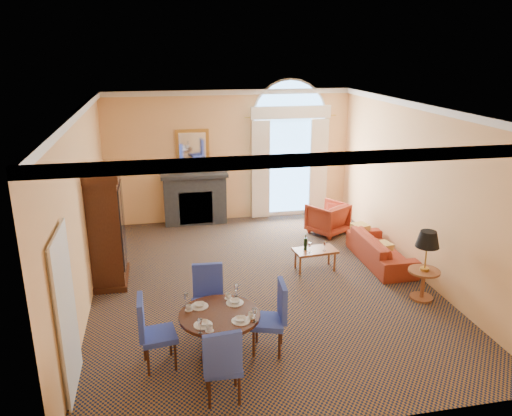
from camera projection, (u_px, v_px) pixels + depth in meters
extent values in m
plane|color=black|center=(261.00, 283.00, 9.22)|extent=(7.50, 7.50, 0.00)
cube|color=#FDBF79|center=(230.00, 156.00, 12.22)|extent=(6.00, 0.04, 3.20)
cube|color=#FDBF79|center=(83.00, 211.00, 8.15)|extent=(0.04, 7.50, 3.20)
cube|color=#FDBF79|center=(419.00, 191.00, 9.29)|extent=(0.04, 7.50, 3.20)
cube|color=silver|center=(262.00, 108.00, 8.23)|extent=(6.00, 7.50, 0.04)
cube|color=silver|center=(262.00, 111.00, 8.25)|extent=(6.00, 7.50, 0.12)
cube|color=silver|center=(66.00, 315.00, 6.10)|extent=(0.08, 0.90, 2.06)
cube|color=#303439|center=(195.00, 200.00, 12.17)|extent=(1.50, 0.40, 1.20)
cube|color=#303439|center=(194.00, 175.00, 11.94)|extent=(1.60, 0.46, 0.08)
cube|color=gold|center=(193.00, 150.00, 11.96)|extent=(0.80, 0.04, 1.00)
cube|color=white|center=(193.00, 150.00, 11.94)|extent=(0.64, 0.02, 0.84)
cube|color=silver|center=(289.00, 168.00, 12.59)|extent=(1.90, 0.04, 2.50)
cube|color=#80ADD7|center=(289.00, 168.00, 12.58)|extent=(1.70, 0.02, 2.30)
cylinder|color=silver|center=(290.00, 118.00, 12.21)|extent=(1.90, 0.04, 1.90)
cube|color=beige|center=(261.00, 170.00, 12.34)|extent=(0.45, 0.06, 2.45)
cube|color=beige|center=(319.00, 167.00, 12.62)|extent=(0.45, 0.06, 2.45)
cube|color=beige|center=(291.00, 112.00, 12.05)|extent=(2.00, 0.08, 0.30)
cube|color=black|center=(107.00, 231.00, 9.01)|extent=(0.55, 0.99, 1.99)
cube|color=black|center=(101.00, 173.00, 8.68)|extent=(0.62, 1.09, 0.16)
cube|color=black|center=(112.00, 278.00, 9.30)|extent=(0.62, 1.09, 0.10)
cylinder|color=black|center=(220.00, 315.00, 6.79)|extent=(1.12, 1.12, 0.05)
cylinder|color=black|center=(220.00, 338.00, 6.89)|extent=(0.15, 0.15, 0.66)
cylinder|color=black|center=(221.00, 356.00, 6.99)|extent=(0.56, 0.56, 0.06)
cylinder|color=silver|center=(235.00, 303.00, 7.06)|extent=(0.25, 0.25, 0.01)
imported|color=silver|center=(235.00, 301.00, 7.05)|extent=(0.15, 0.15, 0.04)
imported|color=silver|center=(228.00, 296.00, 7.18)|extent=(0.09, 0.09, 0.07)
cylinder|color=silver|center=(199.00, 306.00, 6.96)|extent=(0.25, 0.25, 0.01)
imported|color=silver|center=(199.00, 305.00, 6.95)|extent=(0.15, 0.15, 0.04)
imported|color=silver|center=(189.00, 307.00, 6.86)|extent=(0.09, 0.09, 0.07)
cylinder|color=silver|center=(203.00, 325.00, 6.50)|extent=(0.25, 0.25, 0.01)
imported|color=silver|center=(203.00, 323.00, 6.49)|extent=(0.15, 0.15, 0.04)
imported|color=silver|center=(209.00, 328.00, 6.36)|extent=(0.09, 0.09, 0.07)
cylinder|color=silver|center=(241.00, 321.00, 6.59)|extent=(0.25, 0.25, 0.01)
imported|color=silver|center=(241.00, 319.00, 6.58)|extent=(0.15, 0.15, 0.04)
imported|color=silver|center=(251.00, 315.00, 6.67)|extent=(0.09, 0.09, 0.07)
cube|color=#293CA1|center=(211.00, 304.00, 7.52)|extent=(0.55, 0.55, 0.08)
cube|color=#293CA1|center=(208.00, 280.00, 7.62)|extent=(0.46, 0.10, 0.55)
cylinder|color=black|center=(218.00, 311.00, 7.82)|extent=(0.04, 0.04, 0.42)
cylinder|color=black|center=(196.00, 316.00, 7.68)|extent=(0.04, 0.04, 0.42)
cylinder|color=black|center=(226.00, 322.00, 7.51)|extent=(0.04, 0.04, 0.42)
cylinder|color=black|center=(204.00, 327.00, 7.37)|extent=(0.04, 0.04, 0.42)
cube|color=#293CA1|center=(222.00, 365.00, 6.08)|extent=(0.48, 0.48, 0.08)
cube|color=#293CA1|center=(223.00, 354.00, 5.79)|extent=(0.47, 0.11, 0.55)
cylinder|color=black|center=(209.00, 394.00, 5.96)|extent=(0.04, 0.04, 0.42)
cylinder|color=black|center=(239.00, 390.00, 6.02)|extent=(0.04, 0.04, 0.42)
cylinder|color=black|center=(207.00, 375.00, 6.30)|extent=(0.04, 0.04, 0.42)
cylinder|color=black|center=(235.00, 372.00, 6.35)|extent=(0.04, 0.04, 0.42)
cube|color=#293CA1|center=(268.00, 322.00, 7.04)|extent=(0.58, 0.58, 0.08)
cube|color=#293CA1|center=(282.00, 301.00, 7.00)|extent=(0.11, 0.47, 0.55)
cylinder|color=black|center=(279.00, 345.00, 6.92)|extent=(0.04, 0.04, 0.42)
cylinder|color=black|center=(281.00, 331.00, 7.27)|extent=(0.04, 0.04, 0.42)
cylinder|color=black|center=(254.00, 344.00, 6.97)|extent=(0.04, 0.04, 0.42)
cylinder|color=black|center=(257.00, 330.00, 7.31)|extent=(0.04, 0.04, 0.42)
cube|color=#293CA1|center=(159.00, 336.00, 6.70)|extent=(0.52, 0.52, 0.08)
cube|color=#293CA1|center=(141.00, 317.00, 6.57)|extent=(0.07, 0.46, 0.55)
cylinder|color=black|center=(144.00, 347.00, 6.88)|extent=(0.04, 0.04, 0.42)
cylinder|color=black|center=(148.00, 362.00, 6.56)|extent=(0.04, 0.04, 0.42)
cylinder|color=black|center=(170.00, 342.00, 7.00)|extent=(0.04, 0.04, 0.42)
cylinder|color=black|center=(175.00, 356.00, 6.67)|extent=(0.04, 0.04, 0.42)
imported|color=#9C321C|center=(381.00, 250.00, 10.01)|extent=(0.75, 1.91, 0.56)
imported|color=#9C321C|center=(328.00, 218.00, 11.58)|extent=(1.08, 1.09, 0.73)
cube|color=brown|center=(315.00, 251.00, 9.67)|extent=(0.86, 0.53, 0.05)
cylinder|color=brown|center=(300.00, 265.00, 9.52)|extent=(0.04, 0.04, 0.36)
cylinder|color=brown|center=(335.00, 262.00, 9.65)|extent=(0.04, 0.04, 0.36)
cylinder|color=brown|center=(295.00, 259.00, 9.82)|extent=(0.04, 0.04, 0.36)
cylinder|color=brown|center=(329.00, 256.00, 9.95)|extent=(0.04, 0.04, 0.36)
cylinder|color=brown|center=(424.00, 271.00, 8.50)|extent=(0.53, 0.53, 0.04)
cylinder|color=brown|center=(423.00, 285.00, 8.58)|extent=(0.07, 0.07, 0.50)
cylinder|color=brown|center=(421.00, 297.00, 8.65)|extent=(0.39, 0.39, 0.04)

